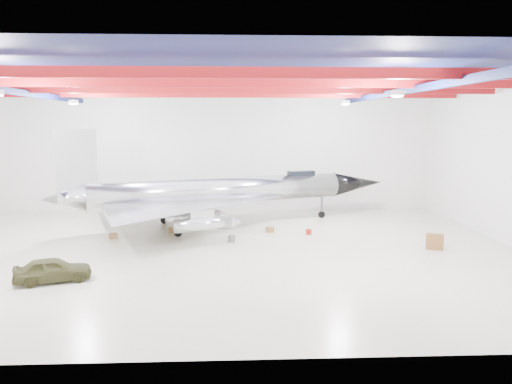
{
  "coord_description": "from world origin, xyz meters",
  "views": [
    {
      "loc": [
        1.65,
        -31.44,
        8.26
      ],
      "look_at": [
        3.14,
        2.0,
        3.53
      ],
      "focal_mm": 35.0,
      "sensor_mm": 36.0,
      "label": 1
    }
  ],
  "objects": [
    {
      "name": "ceiling_structure",
      "position": [
        0.0,
        0.0,
        10.32
      ],
      "size": [
        39.5,
        29.5,
        1.08
      ],
      "color": "maroon",
      "rests_on": "ceiling"
    },
    {
      "name": "oil_barrel",
      "position": [
        -2.87,
        5.26,
        0.22
      ],
      "size": [
        0.77,
        0.7,
        0.44
      ],
      "primitive_type": "cube",
      "rotation": [
        0.0,
        0.0,
        -0.38
      ],
      "color": "olive",
      "rests_on": "floor"
    },
    {
      "name": "floor",
      "position": [
        0.0,
        0.0,
        0.0
      ],
      "size": [
        40.0,
        40.0,
        0.0
      ],
      "primitive_type": "plane",
      "color": "beige",
      "rests_on": "ground"
    },
    {
      "name": "wall_back",
      "position": [
        0.0,
        15.0,
        5.5
      ],
      "size": [
        40.0,
        0.0,
        40.0
      ],
      "primitive_type": "plane",
      "rotation": [
        1.57,
        0.0,
        0.0
      ],
      "color": "silver",
      "rests_on": "floor"
    },
    {
      "name": "desk",
      "position": [
        14.71,
        -0.27,
        0.5
      ],
      "size": [
        1.22,
        0.9,
        1.01
      ],
      "primitive_type": "cube",
      "rotation": [
        0.0,
        0.0,
        -0.35
      ],
      "color": "brown",
      "rests_on": "floor"
    },
    {
      "name": "crate_ply",
      "position": [
        -6.97,
        3.65,
        0.19
      ],
      "size": [
        0.67,
        0.61,
        0.38
      ],
      "primitive_type": "cube",
      "rotation": [
        0.0,
        0.0,
        0.4
      ],
      "color": "olive",
      "rests_on": "floor"
    },
    {
      "name": "jet_aircraft",
      "position": [
        0.53,
        7.76,
        2.55
      ],
      "size": [
        27.55,
        20.68,
        7.77
      ],
      "rotation": [
        0.0,
        0.0,
        0.33
      ],
      "color": "silver",
      "rests_on": "floor"
    },
    {
      "name": "spares_box",
      "position": [
        1.06,
        10.5,
        0.18
      ],
      "size": [
        0.42,
        0.42,
        0.35
      ],
      "primitive_type": "cylinder",
      "rotation": [
        0.0,
        0.0,
        0.09
      ],
      "color": "#59595B",
      "rests_on": "floor"
    },
    {
      "name": "parts_bin",
      "position": [
        4.33,
        5.24,
        0.2
      ],
      "size": [
        0.66,
        0.56,
        0.41
      ],
      "primitive_type": "cube",
      "rotation": [
        0.0,
        0.0,
        0.18
      ],
      "color": "olive",
      "rests_on": "floor"
    },
    {
      "name": "toolbox_red",
      "position": [
        -2.42,
        9.21,
        0.14
      ],
      "size": [
        0.46,
        0.39,
        0.28
      ],
      "primitive_type": "cube",
      "rotation": [
        0.0,
        0.0,
        0.21
      ],
      "color": "#A71710",
      "rests_on": "floor"
    },
    {
      "name": "tool_chest",
      "position": [
        7.15,
        4.39,
        0.19
      ],
      "size": [
        0.43,
        0.43,
        0.38
      ],
      "primitive_type": "cylinder",
      "rotation": [
        0.0,
        0.0,
        0.01
      ],
      "color": "#A71710",
      "rests_on": "floor"
    },
    {
      "name": "engine_drum",
      "position": [
        1.46,
        2.32,
        0.22
      ],
      "size": [
        0.64,
        0.64,
        0.44
      ],
      "primitive_type": "cylinder",
      "rotation": [
        0.0,
        0.0,
        0.36
      ],
      "color": "#59595B",
      "rests_on": "floor"
    },
    {
      "name": "jeep",
      "position": [
        -7.79,
        -5.96,
        0.65
      ],
      "size": [
        4.12,
        2.7,
        1.31
      ],
      "primitive_type": "imported",
      "rotation": [
        0.0,
        0.0,
        1.9
      ],
      "color": "#3E3D1F",
      "rests_on": "floor"
    },
    {
      "name": "ceiling",
      "position": [
        0.0,
        0.0,
        11.0
      ],
      "size": [
        40.0,
        40.0,
        0.0
      ],
      "primitive_type": "plane",
      "rotation": [
        3.14,
        0.0,
        0.0
      ],
      "color": "#0A0F38",
      "rests_on": "wall_back"
    }
  ]
}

